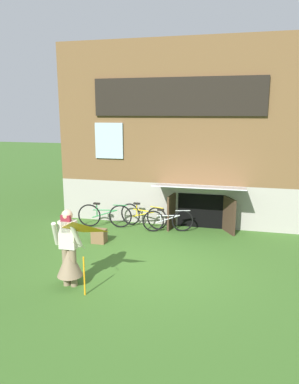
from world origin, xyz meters
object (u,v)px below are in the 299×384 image
Objects in this scene: person at (69,254)px; bicycle_green at (105,215)px; kite at (74,240)px; wooden_crate at (99,236)px; bicycle_silver at (168,220)px; bicycle_yellow at (143,216)px.

bicycle_green is at bearing 101.80° from person.
person is 3.88m from bicycle_green.
kite reaches higher than bicycle_green.
bicycle_green is 4.53× the size of wooden_crate.
bicycle_silver is 2.13m from wooden_crate.
wooden_crate is at bearing -84.20° from bicycle_green.
person reaches higher than bicycle_green.
bicycle_silver is 1.97m from bicycle_green.
bicycle_yellow is at bearing 148.72° from bicycle_silver.
bicycle_green is at bearing 104.22° from wooden_crate.
bicycle_silver is at bearing 39.72° from wooden_crate.
bicycle_green is (-1.16, -0.28, 0.01)m from bicycle_yellow.
person is at bearing -81.08° from bicycle_yellow.
kite is at bearing -84.70° from bicycle_green.
bicycle_yellow is 1.80m from wooden_crate.
kite is 0.96× the size of bicycle_silver.
person is 1.09× the size of bicycle_silver.
bicycle_green is 1.37m from wooden_crate.
bicycle_yellow reaches higher than wooden_crate.
wooden_crate is at bearing 103.50° from kite.
kite is 4.68m from bicycle_yellow.
bicycle_yellow is (-0.81, 0.24, 0.02)m from bicycle_silver.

